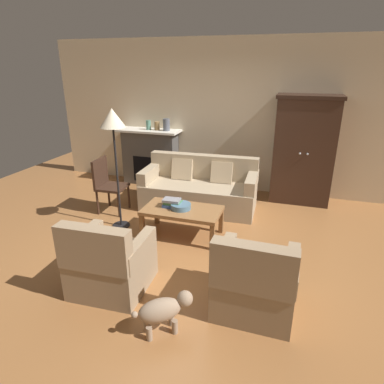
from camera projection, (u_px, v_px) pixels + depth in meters
ground_plane at (187, 248)px, 4.51m from camera, size 9.60×9.60×0.00m
back_wall at (229, 117)px, 6.28m from camera, size 7.20×0.10×2.80m
fireplace at (150, 156)px, 6.79m from camera, size 1.26×0.48×1.12m
armoire at (304, 150)px, 5.75m from camera, size 1.06×0.57×1.86m
couch at (200, 190)px, 5.70m from camera, size 1.95×0.93×0.86m
coffee_table at (182, 212)px, 4.71m from camera, size 1.10×0.60×0.42m
fruit_bowl at (181, 206)px, 4.68m from camera, size 0.29×0.29×0.08m
book_stack at (172, 203)px, 4.73m from camera, size 0.26×0.19×0.12m
mantel_vase_jade at (149, 125)px, 6.54m from camera, size 0.09×0.09×0.18m
mantel_vase_bronze at (157, 126)px, 6.49m from camera, size 0.10×0.10×0.17m
mantel_vase_slate at (166, 125)px, 6.43m from camera, size 0.13×0.13×0.23m
armchair_near_left at (110, 264)px, 3.58m from camera, size 0.81×0.80×0.88m
armchair_near_right at (255, 283)px, 3.26m from camera, size 0.79×0.78×0.88m
side_chair_wooden at (107, 182)px, 5.48m from camera, size 0.46×0.46×0.90m
floor_lamp at (113, 126)px, 4.57m from camera, size 0.36×0.36×1.77m
dog at (163, 310)px, 3.01m from camera, size 0.48×0.43×0.39m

